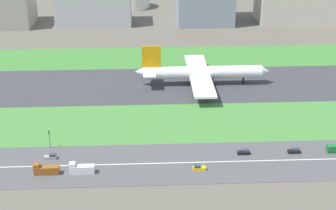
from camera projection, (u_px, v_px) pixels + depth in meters
ground_plane at (138, 86)px, 244.71m from camera, size 800.00×800.00×0.00m
runway at (138, 85)px, 244.68m from camera, size 280.00×46.00×0.10m
grass_median_north at (139, 58)px, 281.96m from camera, size 280.00×36.00×0.10m
grass_median_south at (138, 123)px, 207.41m from camera, size 280.00×36.00×0.10m
highway at (137, 164)px, 178.32m from camera, size 280.00×28.00×0.10m
highway_centerline at (137, 164)px, 178.30m from camera, size 266.00×0.50×0.01m
airliner at (200, 72)px, 243.43m from camera, size 65.00×56.00×19.70m
car_0 at (199, 168)px, 174.34m from camera, size 4.40×1.80×2.00m
car_1 at (295, 151)px, 185.02m from camera, size 4.40×1.80×2.00m
car_2 at (51, 157)px, 181.15m from camera, size 4.40×1.80×2.00m
truck_2 at (46, 170)px, 171.75m from camera, size 8.40×2.50×4.00m
car_4 at (244, 152)px, 184.20m from camera, size 4.40×1.80×2.00m
truck_1 at (81, 169)px, 172.27m from camera, size 8.40×2.50×4.00m
traffic_light at (49, 138)px, 186.95m from camera, size 0.36×0.50×7.20m
terminal_building at (4, 6)px, 338.99m from camera, size 36.49×31.74×26.13m
hangar_building at (94, 4)px, 341.34m from camera, size 50.26×25.50×27.41m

